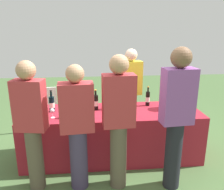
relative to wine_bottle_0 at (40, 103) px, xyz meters
The scene contains 20 objects.
ground_plane 1.36m from the wine_bottle_0, ahead, with size 12.00×12.00×0.00m, color #476638.
tasting_table 1.16m from the wine_bottle_0, ahead, with size 2.60×0.80×0.74m, color maroon.
wine_bottle_0 is the anchor object (origin of this frame).
wine_bottle_1 0.17m from the wine_bottle_0, 11.55° to the right, with size 0.08×0.08×0.32m.
wine_bottle_2 0.64m from the wine_bottle_0, ahead, with size 0.07×0.07×0.31m.
wine_bottle_3 0.81m from the wine_bottle_0, ahead, with size 0.08×0.08×0.31m.
wine_bottle_4 0.97m from the wine_bottle_0, ahead, with size 0.08×0.08×0.34m.
wine_bottle_5 1.22m from the wine_bottle_0, ahead, with size 0.08×0.08×0.29m.
wine_bottle_6 1.63m from the wine_bottle_0, ahead, with size 0.06×0.06×0.31m.
wine_glass_0 0.35m from the wine_bottle_0, 52.94° to the right, with size 0.06×0.06×0.13m.
wine_glass_1 0.48m from the wine_bottle_0, 39.33° to the right, with size 0.07×0.07×0.13m.
wine_glass_2 0.58m from the wine_bottle_0, 18.98° to the right, with size 0.07×0.07×0.14m.
wine_glass_3 0.70m from the wine_bottle_0, 14.42° to the right, with size 0.07×0.07×0.15m.
ice_bucket 1.87m from the wine_bottle_0, ahead, with size 0.20×0.20×0.21m, color silver.
server_pouring 1.56m from the wine_bottle_0, 23.15° to the left, with size 0.40×0.26×1.58m.
guest_0 0.75m from the wine_bottle_0, 85.99° to the right, with size 0.37×0.24×1.59m.
guest_1 0.96m from the wine_bottle_0, 53.34° to the right, with size 0.41×0.25×1.55m.
guest_2 1.32m from the wine_bottle_0, 36.91° to the right, with size 0.38×0.23×1.65m.
guest_3 1.93m from the wine_bottle_0, 26.83° to the right, with size 0.38×0.23×1.73m.
menu_board 1.03m from the wine_bottle_0, 100.75° to the left, with size 0.54×0.03×0.86m, color white.
Camera 1 is at (-0.29, -3.16, 1.93)m, focal length 36.89 mm.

